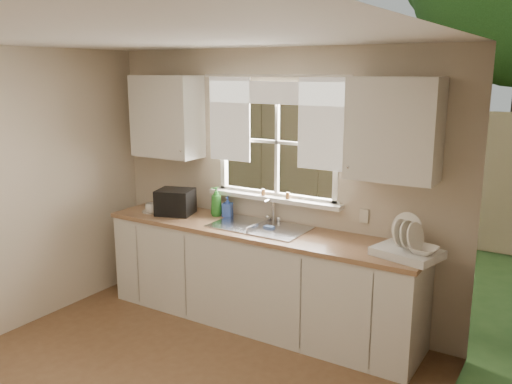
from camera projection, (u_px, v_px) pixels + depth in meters
The scene contains 20 objects.
room_walls at pixel (110, 246), 3.34m from camera, with size 3.62×4.02×2.50m.
ceiling at pixel (105, 34), 3.12m from camera, with size 3.60×4.00×0.02m, color silver.
window at pixel (276, 160), 5.00m from camera, with size 1.38×0.16×1.06m.
curtains at pixel (274, 112), 4.86m from camera, with size 1.50×0.03×0.81m.
base_cabinets at pixel (258, 278), 4.97m from camera, with size 3.00×0.62×0.87m, color silver.
countertop at pixel (258, 230), 4.87m from camera, with size 3.04×0.65×0.04m, color #946C4A.
upper_cabinet_left at pixel (167, 116), 5.37m from camera, with size 0.70×0.33×0.80m, color silver.
upper_cabinet_right at pixel (394, 129), 4.18m from camera, with size 0.70×0.33×0.80m, color silver.
wall_outlet at pixel (364, 216), 4.62m from camera, with size 0.08×0.01×0.12m, color beige.
sill_jars at pixel (275, 194), 5.00m from camera, with size 0.30×0.04×0.06m.
backyard at pixel (485, 3), 9.59m from camera, with size 20.00×10.00×6.13m.
sink at pixel (260, 235), 4.90m from camera, with size 0.88×0.52×0.40m.
dish_rack at pixel (407, 248), 4.11m from camera, with size 0.54×0.46×0.31m.
bowl at pixel (423, 250), 4.00m from camera, with size 0.21×0.21×0.05m, color white.
soap_bottle_a at pixel (216, 202), 5.25m from camera, with size 0.11×0.11×0.29m, color #2B7C28.
soap_bottle_b at pixel (228, 207), 5.23m from camera, with size 0.09×0.09×0.20m, color blue.
soap_bottle_c at pixel (186, 200), 5.50m from camera, with size 0.15×0.15×0.19m, color #EDE6C3.
saucer at pixel (153, 211), 5.43m from camera, with size 0.21×0.21×0.01m, color beige.
cup at pixel (152, 208), 5.35m from camera, with size 0.14×0.14×0.11m, color silver.
black_appliance at pixel (175, 202), 5.32m from camera, with size 0.34×0.29×0.25m, color black.
Camera 1 is at (2.45, -2.30, 2.29)m, focal length 38.00 mm.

